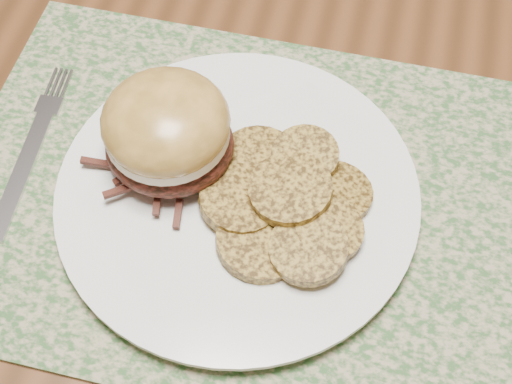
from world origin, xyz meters
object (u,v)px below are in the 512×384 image
dining_table (289,34)px  dinner_plate (238,195)px  pork_sandwich (167,131)px  fork (32,147)px

dining_table → dinner_plate: dinner_plate is taller
pork_sandwich → fork: pork_sandwich is taller
dining_table → dinner_plate: 0.28m
dinner_plate → pork_sandwich: bearing=164.3°
dinner_plate → pork_sandwich: (-0.06, 0.02, 0.04)m
dining_table → dinner_plate: bearing=-87.5°
dining_table → fork: size_ratio=8.74×
dinner_plate → pork_sandwich: 0.07m
dinner_plate → pork_sandwich: size_ratio=2.64×
pork_sandwich → fork: 0.13m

